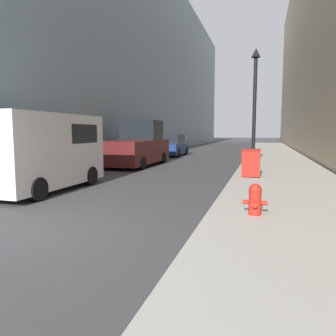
{
  "coord_description": "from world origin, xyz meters",
  "views": [
    {
      "loc": [
        4.4,
        -4.67,
        1.83
      ],
      "look_at": [
        -1.73,
        16.46,
        -0.61
      ],
      "focal_mm": 35.0,
      "sensor_mm": 36.0,
      "label": 1
    }
  ],
  "objects_px": {
    "trash_bin": "(251,163)",
    "parked_sedan_near": "(171,146)",
    "fire_hydrant": "(255,199)",
    "lamppost": "(255,101)",
    "white_van": "(42,149)",
    "pickup_truck": "(137,147)"
  },
  "relations": [
    {
      "from": "white_van",
      "to": "parked_sedan_near",
      "type": "height_order",
      "value": "white_van"
    },
    {
      "from": "fire_hydrant",
      "to": "white_van",
      "type": "height_order",
      "value": "white_van"
    },
    {
      "from": "trash_bin",
      "to": "pickup_truck",
      "type": "height_order",
      "value": "pickup_truck"
    },
    {
      "from": "trash_bin",
      "to": "lamppost",
      "type": "relative_size",
      "value": 0.19
    },
    {
      "from": "fire_hydrant",
      "to": "white_van",
      "type": "xyz_separation_m",
      "value": [
        -6.5,
        1.97,
        0.81
      ]
    },
    {
      "from": "parked_sedan_near",
      "to": "pickup_truck",
      "type": "bearing_deg",
      "value": -89.5
    },
    {
      "from": "fire_hydrant",
      "to": "trash_bin",
      "type": "height_order",
      "value": "trash_bin"
    },
    {
      "from": "lamppost",
      "to": "parked_sedan_near",
      "type": "bearing_deg",
      "value": 127.99
    },
    {
      "from": "fire_hydrant",
      "to": "white_van",
      "type": "bearing_deg",
      "value": 163.11
    },
    {
      "from": "white_van",
      "to": "pickup_truck",
      "type": "xyz_separation_m",
      "value": [
        -0.0,
        7.99,
        -0.3
      ]
    },
    {
      "from": "white_van",
      "to": "parked_sedan_near",
      "type": "xyz_separation_m",
      "value": [
        -0.06,
        15.28,
        -0.56
      ]
    },
    {
      "from": "trash_bin",
      "to": "parked_sedan_near",
      "type": "relative_size",
      "value": 0.26
    },
    {
      "from": "lamppost",
      "to": "white_van",
      "type": "height_order",
      "value": "lamppost"
    },
    {
      "from": "lamppost",
      "to": "trash_bin",
      "type": "bearing_deg",
      "value": -89.49
    },
    {
      "from": "white_van",
      "to": "parked_sedan_near",
      "type": "distance_m",
      "value": 15.29
    },
    {
      "from": "fire_hydrant",
      "to": "parked_sedan_near",
      "type": "distance_m",
      "value": 18.46
    },
    {
      "from": "fire_hydrant",
      "to": "lamppost",
      "type": "bearing_deg",
      "value": 91.94
    },
    {
      "from": "pickup_truck",
      "to": "fire_hydrant",
      "type": "bearing_deg",
      "value": -56.89
    },
    {
      "from": "fire_hydrant",
      "to": "parked_sedan_near",
      "type": "relative_size",
      "value": 0.16
    },
    {
      "from": "lamppost",
      "to": "pickup_truck",
      "type": "relative_size",
      "value": 0.98
    },
    {
      "from": "lamppost",
      "to": "white_van",
      "type": "distance_m",
      "value": 9.75
    },
    {
      "from": "trash_bin",
      "to": "parked_sedan_near",
      "type": "xyz_separation_m",
      "value": [
        -6.28,
        11.47,
        0.05
      ]
    }
  ]
}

